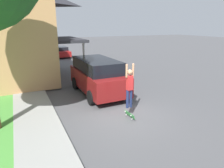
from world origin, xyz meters
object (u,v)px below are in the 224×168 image
(suv_parked, at_px, (98,76))
(car_down_street, at_px, (60,52))
(skateboarder, at_px, (130,86))
(skateboard, at_px, (129,115))

(suv_parked, distance_m, car_down_street, 15.69)
(car_down_street, bearing_deg, skateboarder, -92.84)
(car_down_street, xyz_separation_m, skateboarder, (-0.96, -19.24, 0.81))
(suv_parked, relative_size, skateboarder, 2.43)
(car_down_street, height_order, skateboard, car_down_street)
(suv_parked, height_order, skateboarder, skateboarder)
(skateboarder, relative_size, skateboard, 2.59)
(skateboard, bearing_deg, suv_parked, 89.68)
(suv_parked, xyz_separation_m, skateboarder, (0.07, -3.59, 0.36))
(car_down_street, distance_m, skateboarder, 19.28)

